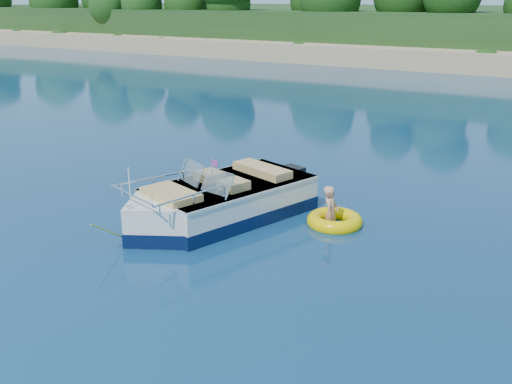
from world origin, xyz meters
TOP-DOWN VIEW (x-y plane):
  - ground at (0.00, 0.00)m, footprint 160.00×160.00m
  - motorboat at (1.02, 2.07)m, footprint 3.28×5.95m
  - tow_tube at (3.62, 3.31)m, footprint 1.35×1.35m
  - boy at (3.55, 3.22)m, footprint 0.47×0.82m

SIDE VIEW (x-z plane):
  - ground at x=0.00m, z-range 0.00..0.00m
  - boy at x=3.55m, z-range -0.76..0.76m
  - tow_tube at x=3.62m, z-range -0.09..0.27m
  - motorboat at x=1.02m, z-range -0.62..1.42m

